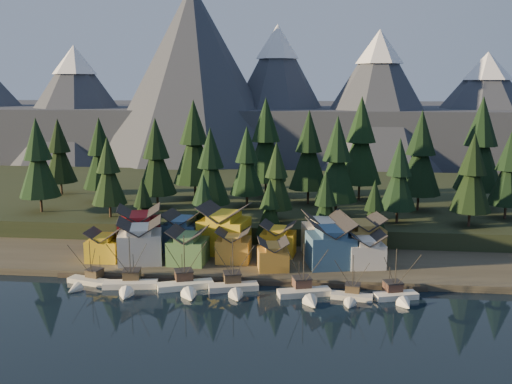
# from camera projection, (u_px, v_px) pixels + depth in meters

# --- Properties ---
(ground) EXTENTS (500.00, 500.00, 0.00)m
(ground) POSITION_uv_depth(u_px,v_px,m) (225.00, 311.00, 107.73)
(ground) COLOR black
(ground) RESTS_ON ground
(shore_strip) EXTENTS (400.00, 50.00, 1.50)m
(shore_strip) POSITION_uv_depth(u_px,v_px,m) (250.00, 248.00, 146.65)
(shore_strip) COLOR #332F25
(shore_strip) RESTS_ON ground
(hillside) EXTENTS (420.00, 100.00, 6.00)m
(hillside) POSITION_uv_depth(u_px,v_px,m) (268.00, 200.00, 195.04)
(hillside) COLOR black
(hillside) RESTS_ON ground
(dock) EXTENTS (80.00, 4.00, 1.00)m
(dock) POSITION_uv_depth(u_px,v_px,m) (237.00, 279.00, 123.75)
(dock) COLOR #3F382D
(dock) RESTS_ON ground
(mountain_ridge) EXTENTS (560.00, 190.00, 90.00)m
(mountain_ridge) POSITION_uv_depth(u_px,v_px,m) (281.00, 114.00, 311.85)
(mountain_ridge) COLOR #404652
(mountain_ridge) RESTS_ON ground
(boat_0) EXTENTS (10.41, 10.89, 10.51)m
(boat_0) POSITION_uv_depth(u_px,v_px,m) (86.00, 277.00, 121.13)
(boat_0) COLOR beige
(boat_0) RESTS_ON ground
(boat_1) EXTENTS (11.93, 12.70, 12.15)m
(boat_1) POSITION_uv_depth(u_px,v_px,m) (129.00, 279.00, 118.65)
(boat_1) COLOR silver
(boat_1) RESTS_ON ground
(boat_2) EXTENTS (12.40, 12.80, 12.59)m
(boat_2) POSITION_uv_depth(u_px,v_px,m) (186.00, 280.00, 118.03)
(boat_2) COLOR white
(boat_2) RESTS_ON ground
(boat_3) EXTENTS (11.05, 11.53, 12.04)m
(boat_3) POSITION_uv_depth(u_px,v_px,m) (234.00, 281.00, 117.29)
(boat_3) COLOR beige
(boat_3) RESTS_ON ground
(boat_4) EXTENTS (11.50, 11.96, 12.05)m
(boat_4) POSITION_uv_depth(u_px,v_px,m) (306.00, 287.00, 114.09)
(boat_4) COLOR beige
(boat_4) RESTS_ON ground
(boat_5) EXTENTS (8.75, 9.29, 9.99)m
(boat_5) POSITION_uv_depth(u_px,v_px,m) (352.00, 291.00, 112.57)
(boat_5) COLOR beige
(boat_5) RESTS_ON ground
(boat_6) EXTENTS (9.38, 9.96, 11.36)m
(boat_6) POSITION_uv_depth(u_px,v_px,m) (398.00, 289.00, 112.65)
(boat_6) COLOR white
(boat_6) RESTS_ON ground
(house_front_0) EXTENTS (7.45, 7.06, 7.31)m
(house_front_0) POSITION_uv_depth(u_px,v_px,m) (104.00, 244.00, 133.09)
(house_front_0) COLOR gold
(house_front_0) RESTS_ON shore_strip
(house_front_1) EXTENTS (11.87, 11.59, 10.12)m
(house_front_1) POSITION_uv_depth(u_px,v_px,m) (140.00, 240.00, 131.71)
(house_front_1) COLOR beige
(house_front_1) RESTS_ON shore_strip
(house_front_2) EXTENTS (8.78, 8.84, 8.20)m
(house_front_2) POSITION_uv_depth(u_px,v_px,m) (188.00, 245.00, 131.15)
(house_front_2) COLOR #497640
(house_front_2) RESTS_ON shore_strip
(house_front_3) EXTENTS (7.68, 7.32, 7.81)m
(house_front_3) POSITION_uv_depth(u_px,v_px,m) (234.00, 244.00, 132.37)
(house_front_3) COLOR gold
(house_front_3) RESTS_ON shore_strip
(house_front_4) EXTENTS (7.83, 8.26, 6.80)m
(house_front_4) POSITION_uv_depth(u_px,v_px,m) (273.00, 253.00, 126.93)
(house_front_4) COLOR #AA792B
(house_front_4) RESTS_ON shore_strip
(house_front_5) EXTENTS (11.90, 11.22, 10.57)m
(house_front_5) POSITION_uv_depth(u_px,v_px,m) (331.00, 242.00, 128.60)
(house_front_5) COLOR #315376
(house_front_5) RESTS_ON shore_strip
(house_front_6) EXTENTS (9.28, 8.93, 8.00)m
(house_front_6) POSITION_uv_depth(u_px,v_px,m) (365.00, 248.00, 128.66)
(house_front_6) COLOR silver
(house_front_6) RESTS_ON shore_strip
(house_back_0) EXTENTS (12.27, 11.98, 11.07)m
(house_back_0) POSITION_uv_depth(u_px,v_px,m) (140.00, 228.00, 140.84)
(house_back_0) COLOR maroon
(house_back_0) RESTS_ON shore_strip
(house_back_1) EXTENTS (9.40, 9.49, 9.61)m
(house_back_1) POSITION_uv_depth(u_px,v_px,m) (183.00, 230.00, 141.30)
(house_back_1) COLOR #35577E
(house_back_1) RESTS_ON shore_strip
(house_back_2) EXTENTS (12.73, 11.99, 11.85)m
(house_back_2) POSITION_uv_depth(u_px,v_px,m) (224.00, 228.00, 139.14)
(house_back_2) COLOR gold
(house_back_2) RESTS_ON shore_strip
(house_back_3) EXTENTS (8.63, 7.84, 8.10)m
(house_back_3) POSITION_uv_depth(u_px,v_px,m) (278.00, 238.00, 137.30)
(house_back_3) COLOR gold
(house_back_3) RESTS_ON shore_strip
(house_back_4) EXTENTS (11.28, 11.01, 10.26)m
(house_back_4) POSITION_uv_depth(u_px,v_px,m) (324.00, 233.00, 137.72)
(house_back_4) COLOR silver
(house_back_4) RESTS_ON shore_strip
(house_back_5) EXTENTS (10.83, 10.91, 10.14)m
(house_back_5) POSITION_uv_depth(u_px,v_px,m) (363.00, 235.00, 135.43)
(house_back_5) COLOR olive
(house_back_5) RESTS_ON shore_strip
(tree_hill_0) EXTENTS (11.61, 11.61, 27.06)m
(tree_hill_0) POSITION_uv_depth(u_px,v_px,m) (38.00, 161.00, 161.34)
(tree_hill_0) COLOR #332319
(tree_hill_0) RESTS_ON hillside
(tree_hill_1) EXTENTS (11.27, 11.27, 26.25)m
(tree_hill_1) POSITION_uv_depth(u_px,v_px,m) (100.00, 156.00, 175.74)
(tree_hill_1) COLOR #332319
(tree_hill_1) RESTS_ON hillside
(tree_hill_2) EXTENTS (9.59, 9.59, 22.35)m
(tree_hill_2) POSITION_uv_depth(u_px,v_px,m) (108.00, 173.00, 155.53)
(tree_hill_2) COLOR #332319
(tree_hill_2) RESTS_ON hillside
(tree_hill_3) EXTENTS (11.50, 11.50, 26.78)m
(tree_hill_3) POSITION_uv_depth(u_px,v_px,m) (156.00, 159.00, 165.70)
(tree_hill_3) COLOR #332319
(tree_hill_3) RESTS_ON hillside
(tree_hill_4) EXTENTS (13.54, 13.54, 31.54)m
(tree_hill_4) POSITION_uv_depth(u_px,v_px,m) (194.00, 145.00, 178.99)
(tree_hill_4) COLOR #332319
(tree_hill_4) RESTS_ON hillside
(tree_hill_5) EXTENTS (10.67, 10.67, 24.86)m
(tree_hill_5) POSITION_uv_depth(u_px,v_px,m) (211.00, 169.00, 154.18)
(tree_hill_5) COLOR #332319
(tree_hill_5) RESTS_ON hillside
(tree_hill_6) EXTENTS (10.39, 10.39, 24.21)m
(tree_hill_6) POSITION_uv_depth(u_px,v_px,m) (247.00, 163.00, 168.03)
(tree_hill_6) COLOR #332319
(tree_hill_6) RESTS_ON hillside
(tree_hill_7) EXTENTS (9.20, 9.20, 21.42)m
(tree_hill_7) POSITION_uv_depth(u_px,v_px,m) (276.00, 178.00, 150.63)
(tree_hill_7) COLOR #332319
(tree_hill_7) RESTS_ON hillside
(tree_hill_8) EXTENTS (12.32, 12.32, 28.70)m
(tree_hill_8) POSITION_uv_depth(u_px,v_px,m) (309.00, 153.00, 172.45)
(tree_hill_8) COLOR #332319
(tree_hill_8) RESTS_ON hillside
(tree_hill_9) EXTENTS (12.00, 12.00, 27.96)m
(tree_hill_9) POSITION_uv_depth(u_px,v_px,m) (337.00, 162.00, 155.06)
(tree_hill_9) COLOR #332319
(tree_hill_9) RESTS_ON hillside
(tree_hill_10) EXTENTS (14.02, 14.02, 32.66)m
(tree_hill_10) POSITION_uv_depth(u_px,v_px,m) (361.00, 144.00, 178.12)
(tree_hill_10) COLOR #332319
(tree_hill_10) RESTS_ON hillside
(tree_hill_11) EXTENTS (9.70, 9.70, 22.59)m
(tree_hill_11) POSITION_uv_depth(u_px,v_px,m) (399.00, 177.00, 148.99)
(tree_hill_11) COLOR #332319
(tree_hill_11) RESTS_ON hillside
(tree_hill_12) EXTENTS (12.50, 12.50, 29.11)m
(tree_hill_12) POSITION_uv_depth(u_px,v_px,m) (420.00, 156.00, 163.08)
(tree_hill_12) COLOR #332319
(tree_hill_12) RESTS_ON hillside
(tree_hill_13) EXTENTS (10.43, 10.43, 24.29)m
(tree_hill_13) POSITION_uv_depth(u_px,v_px,m) (472.00, 176.00, 144.92)
(tree_hill_13) COLOR #332319
(tree_hill_13) RESTS_ON hillside
(tree_hill_14) EXTENTS (14.11, 14.11, 32.87)m
(tree_hill_14) POSITION_uv_depth(u_px,v_px,m) (480.00, 147.00, 166.60)
(tree_hill_14) COLOR #332319
(tree_hill_14) RESTS_ON hillside
(tree_hill_15) EXTENTS (13.80, 13.80, 32.15)m
(tree_hill_15) POSITION_uv_depth(u_px,v_px,m) (266.00, 143.00, 183.38)
(tree_hill_15) COLOR #332319
(tree_hill_15) RESTS_ON hillside
(tree_hill_16) EXTENTS (10.84, 10.84, 25.25)m
(tree_hill_16) POSITION_uv_depth(u_px,v_px,m) (59.00, 153.00, 187.56)
(tree_hill_16) COLOR #332319
(tree_hill_16) RESTS_ON hillside
(tree_hill_17) EXTENTS (10.25, 10.25, 23.88)m
(tree_hill_17) POSITION_uv_depth(u_px,v_px,m) (509.00, 171.00, 153.42)
(tree_hill_17) COLOR #332319
(tree_hill_17) RESTS_ON hillside
(tree_shore_0) EXTENTS (7.32, 7.32, 17.04)m
(tree_shore_0) POSITION_uv_depth(u_px,v_px,m) (143.00, 207.00, 147.80)
(tree_shore_0) COLOR #332319
(tree_shore_0) RESTS_ON shore_strip
(tree_shore_1) EXTENTS (7.87, 7.87, 18.33)m
(tree_shore_1) POSITION_uv_depth(u_px,v_px,m) (204.00, 206.00, 145.93)
(tree_shore_1) COLOR #332319
(tree_shore_1) RESTS_ON shore_strip
(tree_shore_2) EXTENTS (7.53, 7.53, 17.54)m
(tree_shore_2) POSITION_uv_depth(u_px,v_px,m) (270.00, 209.00, 144.17)
(tree_shore_2) COLOR #332319
(tree_shore_2) RESTS_ON shore_strip
(tree_shore_3) EXTENTS (8.39, 8.39, 19.55)m
(tree_shore_3) POSITION_uv_depth(u_px,v_px,m) (326.00, 206.00, 142.45)
(tree_shore_3) COLOR #332319
(tree_shore_3) RESTS_ON shore_strip
(tree_shore_4) EXTENTS (7.59, 7.59, 17.67)m
(tree_shore_4) POSITION_uv_depth(u_px,v_px,m) (374.00, 211.00, 141.34)
(tree_shore_4) COLOR #332319
(tree_shore_4) RESTS_ON shore_strip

